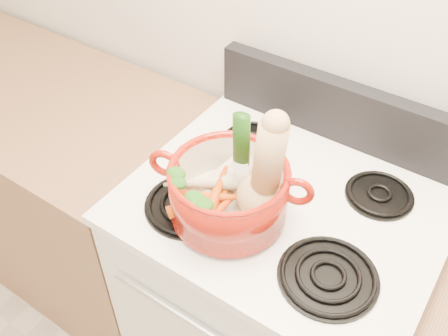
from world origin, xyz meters
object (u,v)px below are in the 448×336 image
Objects in this scene: stove_body at (274,304)px; squash at (265,170)px; dutch_oven at (229,191)px; leek at (242,156)px.

stove_body is 0.68m from squash.
dutch_oven is 1.02× the size of squash.
stove_body is at bearing 107.70° from squash.
squash is 1.07× the size of leek.
leek is at bearing -131.08° from stove_body.
squash reaches higher than dutch_oven.
squash is 0.08m from leek.
leek is (-0.08, -0.09, 0.66)m from stove_body.
squash reaches higher than stove_body.
stove_body is 3.29× the size of dutch_oven.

